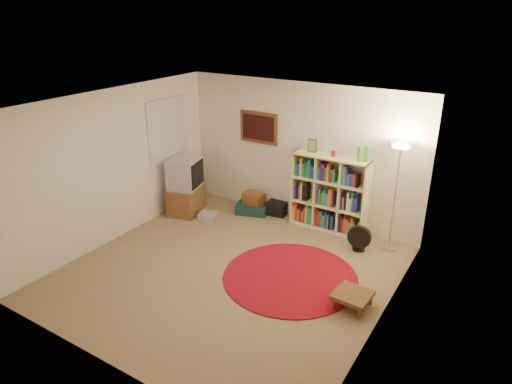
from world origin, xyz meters
TOP-DOWN VIEW (x-y plane):
  - room at (-0.05, 0.05)m, footprint 4.54×4.54m
  - bookshelf at (0.65, 2.12)m, footprint 1.35×0.39m
  - floor_lamp at (1.81, 1.97)m, footprint 0.41×0.41m
  - floor_fan at (1.41, 1.63)m, footprint 0.39×0.23m
  - tv_stand at (-1.91, 1.33)m, footprint 0.68×0.84m
  - dvd_box at (-1.39, 1.30)m, footprint 0.38×0.34m
  - suitcase at (-0.81, 1.93)m, footprint 0.66×0.52m
  - wicker_basket at (-0.80, 1.96)m, footprint 0.39×0.29m
  - duffel_bag at (-0.38, 2.14)m, footprint 0.39×0.34m
  - red_rug at (0.85, 0.35)m, footprint 1.97×1.97m
  - side_table at (1.86, 0.16)m, footprint 0.49×0.49m

SIDE VIEW (x-z plane):
  - red_rug at x=0.85m, z-range 0.00..0.02m
  - dvd_box at x=-1.39m, z-range 0.00..0.10m
  - suitcase at x=-0.81m, z-range 0.00..0.18m
  - duffel_bag at x=-0.38m, z-range 0.00..0.25m
  - side_table at x=1.86m, z-range 0.07..0.28m
  - floor_fan at x=1.41m, z-range 0.00..0.44m
  - wicker_basket at x=-0.80m, z-range 0.18..0.40m
  - tv_stand at x=-1.91m, z-range -0.02..1.05m
  - bookshelf at x=0.65m, z-range -0.16..1.46m
  - room at x=-0.05m, z-range -0.01..2.53m
  - floor_lamp at x=1.81m, z-range 0.59..2.38m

